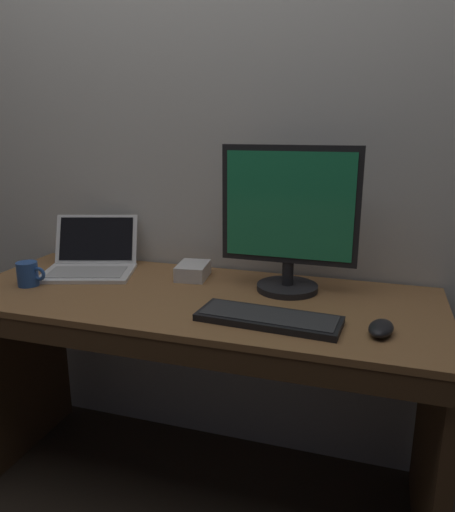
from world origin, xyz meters
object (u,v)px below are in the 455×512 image
laptop_white (90,262)px  coffee_mug (28,274)px  external_drive_box (193,271)px  wired_keyboard (269,318)px  computer_mouse (381,328)px  external_monitor (289,222)px

laptop_white → coffee_mug: bearing=-118.2°
external_drive_box → wired_keyboard: bearing=-41.9°
wired_keyboard → external_drive_box: (-0.35, 0.32, 0.02)m
wired_keyboard → computer_mouse: computer_mouse is taller
external_drive_box → coffee_mug: (-0.51, -0.25, 0.02)m
external_drive_box → external_monitor: bearing=-7.0°
external_drive_box → coffee_mug: bearing=-153.5°
coffee_mug → external_drive_box: bearing=26.5°
laptop_white → external_monitor: external_monitor is taller
wired_keyboard → external_drive_box: size_ratio=2.88×
laptop_white → external_monitor: 0.78m
coffee_mug → external_monitor: bearing=13.7°
external_drive_box → coffee_mug: 0.57m
computer_mouse → external_drive_box: (-0.66, 0.31, 0.01)m
computer_mouse → coffee_mug: (-1.16, 0.06, 0.02)m
external_drive_box → coffee_mug: size_ratio=1.34×
laptop_white → computer_mouse: size_ratio=3.53×
laptop_white → external_drive_box: (0.40, 0.05, -0.01)m
laptop_white → external_drive_box: 0.40m
laptop_white → coffee_mug: 0.24m
wired_keyboard → coffee_mug: 0.86m
wired_keyboard → coffee_mug: coffee_mug is taller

